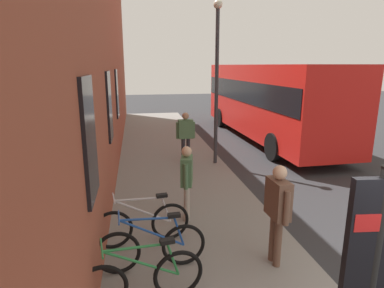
# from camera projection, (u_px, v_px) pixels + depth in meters

# --- Properties ---
(ground) EXTENTS (60.00, 60.00, 0.00)m
(ground) POSITION_uv_depth(u_px,v_px,m) (276.00, 184.00, 9.29)
(ground) COLOR #2D2D30
(sidewalk_pavement) EXTENTS (24.00, 3.50, 0.12)m
(sidewalk_pavement) POSITION_uv_depth(u_px,v_px,m) (172.00, 166.00, 10.73)
(sidewalk_pavement) COLOR gray
(sidewalk_pavement) RESTS_ON ground
(station_facade) EXTENTS (22.00, 0.65, 8.41)m
(station_facade) POSITION_uv_depth(u_px,v_px,m) (104.00, 37.00, 10.35)
(station_facade) COLOR brown
(station_facade) RESTS_ON ground
(bicycle_far_end) EXTENTS (0.48, 1.76, 0.97)m
(bicycle_far_end) POSITION_uv_depth(u_px,v_px,m) (142.00, 280.00, 4.36)
(bicycle_far_end) COLOR black
(bicycle_far_end) RESTS_ON sidewalk_pavement
(bicycle_beside_lamp) EXTENTS (0.48, 1.77, 0.97)m
(bicycle_beside_lamp) POSITION_uv_depth(u_px,v_px,m) (152.00, 247.00, 5.14)
(bicycle_beside_lamp) COLOR black
(bicycle_beside_lamp) RESTS_ON sidewalk_pavement
(bicycle_by_door) EXTENTS (0.48, 1.76, 0.97)m
(bicycle_by_door) POSITION_uv_depth(u_px,v_px,m) (143.00, 224.00, 5.88)
(bicycle_by_door) COLOR black
(bicycle_by_door) RESTS_ON sidewalk_pavement
(transit_info_sign) EXTENTS (0.14, 0.56, 2.40)m
(transit_info_sign) POSITION_uv_depth(u_px,v_px,m) (375.00, 253.00, 2.83)
(transit_info_sign) COLOR black
(transit_info_sign) RESTS_ON sidewalk_pavement
(city_bus) EXTENTS (10.56, 2.83, 3.35)m
(city_bus) POSITION_uv_depth(u_px,v_px,m) (267.00, 97.00, 14.56)
(city_bus) COLOR red
(city_bus) RESTS_ON ground
(pedestrian_crossing_street) EXTENTS (0.64, 0.27, 1.69)m
(pedestrian_crossing_street) POSITION_uv_depth(u_px,v_px,m) (278.00, 205.00, 5.15)
(pedestrian_crossing_street) COLOR brown
(pedestrian_crossing_street) RESTS_ON sidewalk_pavement
(pedestrian_by_facade) EXTENTS (0.24, 0.64, 1.69)m
(pedestrian_by_facade) POSITION_uv_depth(u_px,v_px,m) (186.00, 132.00, 10.75)
(pedestrian_by_facade) COLOR #26262D
(pedestrian_by_facade) RESTS_ON sidewalk_pavement
(pedestrian_near_bus) EXTENTS (0.60, 0.33, 1.60)m
(pedestrian_near_bus) POSITION_uv_depth(u_px,v_px,m) (187.00, 175.00, 6.71)
(pedestrian_near_bus) COLOR #B2A599
(pedestrian_near_bus) RESTS_ON sidewalk_pavement
(street_lamp) EXTENTS (0.28, 0.28, 5.13)m
(street_lamp) POSITION_uv_depth(u_px,v_px,m) (217.00, 70.00, 10.20)
(street_lamp) COLOR #333338
(street_lamp) RESTS_ON sidewalk_pavement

